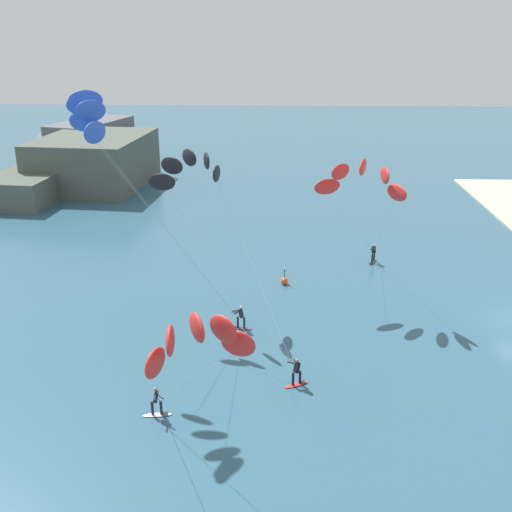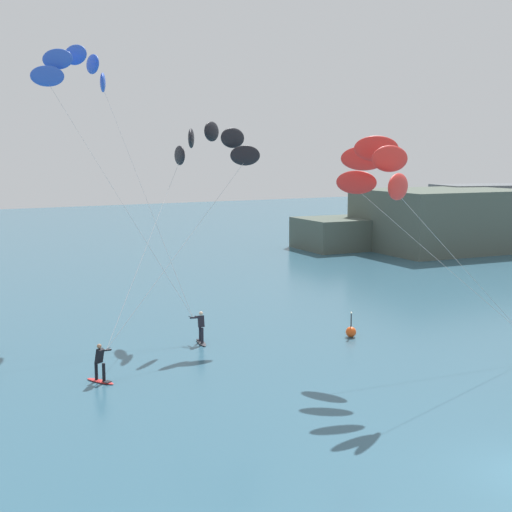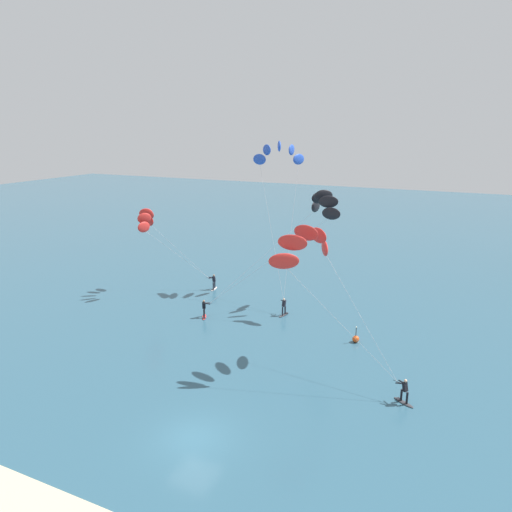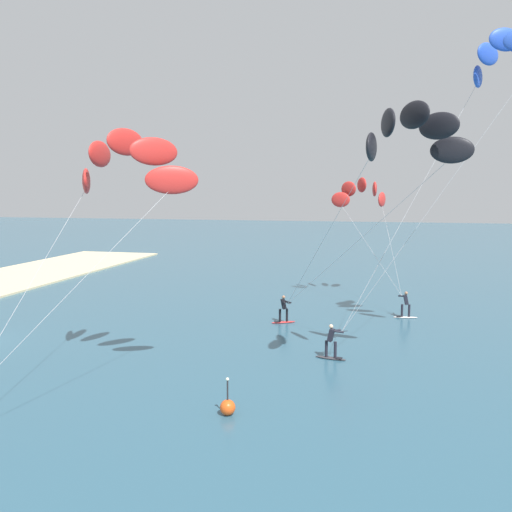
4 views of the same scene
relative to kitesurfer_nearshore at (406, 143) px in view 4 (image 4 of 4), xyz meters
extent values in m
ellipsoid|color=red|center=(-8.58, -6.58, -9.82)|extent=(1.01, 1.50, 0.08)
cube|color=black|center=(-8.39, -6.95, -9.77)|extent=(0.38, 0.38, 0.02)
cylinder|color=black|center=(-8.68, -6.38, -9.39)|extent=(0.14, 0.14, 0.78)
cylinder|color=black|center=(-8.48, -6.77, -9.39)|extent=(0.14, 0.14, 0.78)
cube|color=black|center=(-8.58, -6.58, -8.70)|extent=(0.41, 0.42, 0.63)
sphere|color=#9E7051|center=(-8.58, -6.58, -8.28)|extent=(0.20, 0.20, 0.20)
cylinder|color=black|center=(-8.14, -6.24, -8.55)|extent=(0.45, 0.36, 0.03)
cylinder|color=black|center=(-8.43, -6.32, -8.52)|extent=(0.38, 0.56, 0.15)
cylinder|color=black|center=(-8.29, -6.50, -8.52)|extent=(0.60, 0.25, 0.15)
ellipsoid|color=black|center=(1.59, -1.31, -0.24)|extent=(1.78, 0.55, 1.10)
ellipsoid|color=black|center=(1.14, -0.72, 0.70)|extent=(1.77, 0.76, 1.10)
ellipsoid|color=black|center=(0.37, 0.28, 1.07)|extent=(1.58, 1.32, 1.10)
ellipsoid|color=black|center=(-0.40, 1.29, 0.70)|extent=(1.15, 1.68, 1.10)
ellipsoid|color=black|center=(-0.86, 1.88, -0.24)|extent=(0.55, 1.78, 1.10)
cylinder|color=#B2B2B7|center=(-3.27, -3.78, -4.55)|extent=(9.75, 4.95, 8.02)
cylinder|color=#B2B2B7|center=(-4.50, -2.18, -4.55)|extent=(7.31, 8.14, 8.02)
ellipsoid|color=#333338|center=(-2.05, -3.08, -9.82)|extent=(0.68, 1.54, 0.08)
cube|color=black|center=(-1.96, -2.68, -9.77)|extent=(0.34, 0.34, 0.02)
cylinder|color=black|center=(-2.10, -3.30, -9.39)|extent=(0.14, 0.14, 0.78)
cylinder|color=black|center=(-2.00, -2.87, -9.39)|extent=(0.14, 0.14, 0.78)
cube|color=black|center=(-2.05, -3.08, -8.70)|extent=(0.36, 0.38, 0.63)
sphere|color=beige|center=(-2.05, -3.08, -8.28)|extent=(0.20, 0.20, 0.20)
cylinder|color=black|center=(-2.29, -2.59, -8.55)|extent=(0.27, 0.51, 0.03)
cylinder|color=black|center=(-2.27, -2.88, -8.52)|extent=(0.51, 0.47, 0.15)
cylinder|color=black|center=(-2.07, -2.79, -8.52)|extent=(0.14, 0.61, 0.15)
ellipsoid|color=blue|center=(-5.82, 4.60, 5.26)|extent=(1.06, 1.73, 1.10)
ellipsoid|color=blue|center=(-6.97, 4.04, 4.89)|extent=(1.54, 1.41, 1.10)
ellipsoid|color=blue|center=(-7.64, 3.71, 3.93)|extent=(1.77, 0.87, 1.10)
cylinder|color=#B2B2B7|center=(-3.15, 1.45, -2.46)|extent=(1.72, 8.10, 12.19)
cylinder|color=#B2B2B7|center=(-4.97, 0.56, -2.46)|extent=(5.37, 6.32, 12.19)
ellipsoid|color=red|center=(3.31, -8.81, -1.50)|extent=(1.23, 1.99, 1.10)
ellipsoid|color=red|center=(3.04, -9.64, -0.38)|extent=(1.78, 1.58, 1.10)
ellipsoid|color=red|center=(2.58, -11.07, 0.06)|extent=(2.07, 0.94, 1.10)
ellipsoid|color=red|center=(2.13, -12.50, -0.38)|extent=(2.09, 0.49, 1.10)
ellipsoid|color=red|center=(1.86, -13.34, -1.50)|extent=(1.99, 1.23, 1.10)
cylinder|color=#B2B2B7|center=(6.53, -11.09, -5.17)|extent=(6.45, 4.59, 6.76)
cylinder|color=#B2B2B7|center=(5.80, -13.36, -5.17)|extent=(7.90, 0.05, 6.76)
ellipsoid|color=white|center=(-11.62, 0.65, -9.82)|extent=(0.57, 1.54, 0.08)
cube|color=black|center=(-11.57, 0.24, -9.77)|extent=(0.33, 0.32, 0.02)
cylinder|color=black|center=(-11.66, 0.86, -9.39)|extent=(0.14, 0.14, 0.78)
cylinder|color=black|center=(-11.59, 0.43, -9.39)|extent=(0.14, 0.14, 0.78)
cube|color=black|center=(-11.62, 0.65, -8.70)|extent=(0.34, 0.36, 0.63)
sphere|color=#9E7051|center=(-11.62, 0.65, -8.28)|extent=(0.20, 0.20, 0.20)
cylinder|color=black|center=(-12.11, 0.39, -8.55)|extent=(0.50, 0.28, 0.03)
cylinder|color=black|center=(-11.82, 0.42, -8.52)|extent=(0.46, 0.51, 0.15)
cylinder|color=black|center=(-11.92, 0.62, -8.52)|extent=(0.61, 0.15, 0.15)
ellipsoid|color=red|center=(-18.44, -1.05, -2.56)|extent=(1.46, 0.73, 1.10)
ellipsoid|color=red|center=(-18.16, -1.59, -1.79)|extent=(1.45, 0.44, 1.10)
ellipsoid|color=red|center=(-17.68, -2.50, -1.49)|extent=(1.41, 0.94, 1.10)
ellipsoid|color=red|center=(-17.21, -3.42, -1.79)|extent=(1.16, 1.30, 1.10)
ellipsoid|color=red|center=(-16.93, -3.96, -2.56)|extent=(0.73, 1.46, 1.10)
cylinder|color=#B2B2B7|center=(-15.28, -0.33, -5.70)|extent=(6.34, 1.46, 5.70)
cylinder|color=#B2B2B7|center=(-14.52, -1.78, -5.70)|extent=(4.83, 4.37, 5.70)
sphere|color=#EA5119|center=(5.40, -6.00, -9.58)|extent=(0.56, 0.56, 0.56)
cylinder|color=#262628|center=(5.40, -6.00, -8.95)|extent=(0.06, 0.06, 0.70)
sphere|color=#F2F2CC|center=(5.40, -6.00, -8.54)|extent=(0.12, 0.12, 0.12)
camera|label=1|loc=(-36.90, -5.42, 8.75)|focal=41.60mm
camera|label=2|loc=(-17.77, -35.26, -0.23)|focal=49.93mm
camera|label=3|loc=(12.91, -41.84, 7.13)|focal=33.40mm
camera|label=4|loc=(23.40, -0.67, -1.90)|focal=38.53mm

